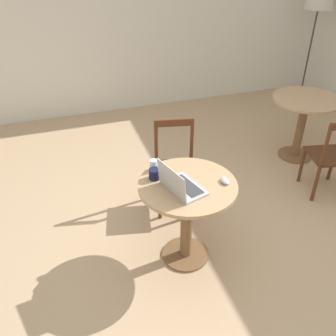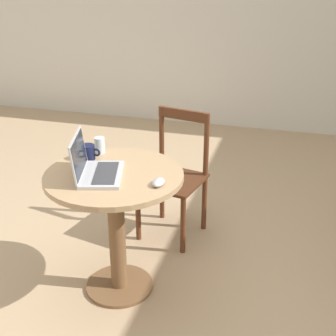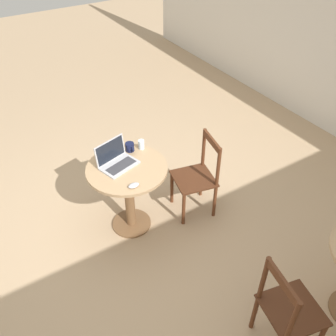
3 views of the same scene
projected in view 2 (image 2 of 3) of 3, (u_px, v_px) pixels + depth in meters
The scene contains 8 objects.
ground_plane at pixel (145, 299), 2.72m from camera, with size 16.00×16.00×0.00m, color tan.
wall_back at pixel (237, 5), 5.00m from camera, with size 9.40×0.06×2.70m.
cafe_table_near at pixel (115, 205), 2.58m from camera, with size 0.75×0.75×0.75m.
chair_near_back at pixel (175, 177), 3.22m from camera, with size 0.47×0.47×0.88m.
laptop at pixel (95, 168), 2.46m from camera, with size 0.32×0.39×0.23m.
mouse at pixel (158, 182), 2.37m from camera, with size 0.06×0.10×0.03m.
mug at pixel (88, 152), 2.67m from camera, with size 0.12×0.09×0.08m.
drinking_glass at pixel (100, 145), 2.76m from camera, with size 0.06×0.06×0.09m.
Camera 2 is at (0.72, -2.05, 1.81)m, focal length 50.00 mm.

